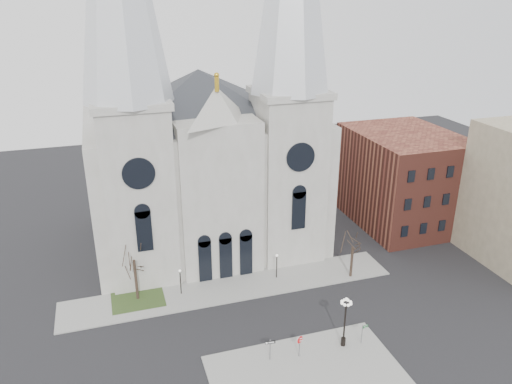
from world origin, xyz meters
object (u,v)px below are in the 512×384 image
object	(u,v)px
stop_sign	(300,342)
street_name_sign	(363,332)
globe_lamp	(345,316)
one_way_sign	(270,346)

from	to	relation	value
stop_sign	street_name_sign	size ratio (longest dim) A/B	1.10
street_name_sign	globe_lamp	bearing A→B (deg)	163.94
street_name_sign	stop_sign	bearing A→B (deg)	171.20
globe_lamp	street_name_sign	size ratio (longest dim) A/B	2.57
stop_sign	street_name_sign	distance (m)	6.85
stop_sign	street_name_sign	xyz separation A→B (m)	(6.83, -0.10, -0.43)
one_way_sign	globe_lamp	bearing A→B (deg)	4.55
globe_lamp	one_way_sign	xyz separation A→B (m)	(-7.75, 0.23, -1.99)
one_way_sign	street_name_sign	size ratio (longest dim) A/B	1.06
stop_sign	globe_lamp	bearing A→B (deg)	-2.53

